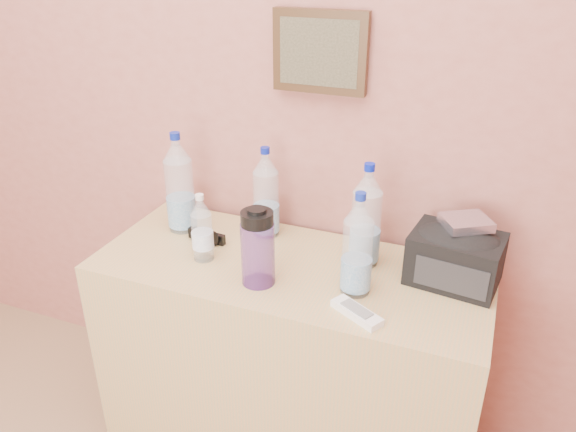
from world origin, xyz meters
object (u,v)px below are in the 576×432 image
Objects in this scene: nalgene_bottle at (258,247)px; ac_remote at (357,313)px; pet_large_b at (266,197)px; pet_large_c at (366,221)px; pet_large_d at (357,250)px; toiletry_bag at (456,256)px; pet_small at (202,231)px; sunglasses at (207,236)px; pet_large_a at (180,188)px; foil_packet at (466,222)px; dresser at (289,361)px.

nalgene_bottle is 1.55× the size of ac_remote.
pet_large_c is at bearing -9.89° from pet_large_b.
pet_large_b reaches higher than pet_large_d.
pet_small is at bearing -160.79° from toiletry_bag.
pet_small is 0.14m from sunglasses.
pet_large_b is 0.26m from pet_small.
pet_large_a is 0.24m from pet_small.
pet_small is 0.80m from foil_packet.
dresser is 5.10× the size of nalgene_bottle.
dresser is 3.51× the size of pet_large_a.
pet_large_b reaches higher than foil_packet.
dresser is 0.78m from foil_packet.
pet_large_c reaches higher than ac_remote.
ac_remote is (0.32, -0.06, -0.11)m from nalgene_bottle.
pet_large_a is 0.95m from foil_packet.
sunglasses is 0.55× the size of toiletry_bag.
toiletry_bag is (0.54, 0.22, -0.03)m from nalgene_bottle.
toiletry_bag is at bearing 8.85° from sunglasses.
toiletry_bag reaches higher than dresser.
pet_large_b is at bearing 148.93° from pet_large_d.
pet_large_b is 0.37m from pet_large_c.
toiletry_bag reaches higher than sunglasses.
pet_large_c is at bearing 19.01° from pet_small.
pet_large_b reaches higher than toiletry_bag.
nalgene_bottle is (-0.05, -0.12, 0.51)m from dresser.
toiletry_bag is at bearing 11.81° from pet_small.
nalgene_bottle is at bearing -28.93° from pet_large_a.
pet_small is 0.56m from ac_remote.
pet_large_c is at bearing 26.77° from dresser.
ac_remote is (0.59, -0.22, -0.01)m from sunglasses.
pet_large_c is 1.38× the size of nalgene_bottle.
nalgene_bottle is at bearing -168.04° from pet_large_d.
foil_packet is (0.66, -0.05, 0.05)m from pet_large_b.
toiletry_bag is (0.94, 0.00, -0.07)m from pet_large_a.
pet_large_a is 0.78m from ac_remote.
sunglasses is at bearing -173.45° from pet_large_c.
sunglasses is 0.63m from ac_remote.
dresser is 0.71m from pet_large_a.
nalgene_bottle is (-0.26, -0.23, -0.03)m from pet_large_c.
pet_large_b is 1.23× the size of toiletry_bag.
pet_large_b is 0.65m from toiletry_bag.
toiletry_bag is at bearing 0.16° from pet_large_a.
ac_remote is 0.61× the size of toiletry_bag.
sunglasses is 0.90× the size of ac_remote.
pet_large_d reaches higher than nalgene_bottle.
pet_large_b is (0.29, 0.07, -0.02)m from pet_large_a.
pet_large_b is 0.66m from foil_packet.
pet_large_b is 1.30× the size of nalgene_bottle.
pet_small is at bearing 164.73° from nalgene_bottle.
pet_large_b is (-0.15, 0.17, 0.53)m from dresser.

